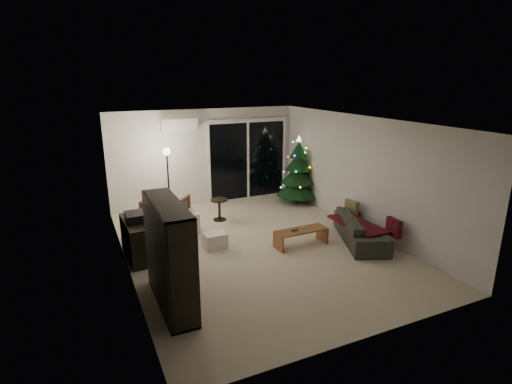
% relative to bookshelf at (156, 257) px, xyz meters
% --- Properties ---
extents(room, '(6.50, 7.51, 2.60)m').
position_rel_bookshelf_xyz_m(room, '(2.71, 2.85, 0.22)').
color(room, beige).
rests_on(room, ground).
extents(bookshelf, '(0.64, 1.63, 1.59)m').
position_rel_bookshelf_xyz_m(bookshelf, '(0.00, 0.00, 0.00)').
color(bookshelf, black).
rests_on(bookshelf, floor).
extents(media_cabinet, '(0.49, 1.18, 0.73)m').
position_rel_bookshelf_xyz_m(media_cabinet, '(0.00, 1.86, -0.43)').
color(media_cabinet, black).
rests_on(media_cabinet, floor).
extents(stereo, '(0.37, 0.44, 0.16)m').
position_rel_bookshelf_xyz_m(stereo, '(0.00, 1.86, 0.01)').
color(stereo, black).
rests_on(stereo, media_cabinet).
extents(armchair, '(1.18, 1.18, 0.78)m').
position_rel_bookshelf_xyz_m(armchair, '(0.80, 3.05, -0.41)').
color(armchair, brown).
rests_on(armchair, floor).
extents(ottoman, '(0.51, 0.51, 0.44)m').
position_rel_bookshelf_xyz_m(ottoman, '(1.16, 2.74, -0.57)').
color(ottoman, white).
rests_on(ottoman, floor).
extents(cardboard_box_a, '(0.51, 0.41, 0.34)m').
position_rel_bookshelf_xyz_m(cardboard_box_a, '(0.63, 1.57, -0.63)').
color(cardboard_box_a, white).
rests_on(cardboard_box_a, floor).
extents(cardboard_box_b, '(0.44, 0.34, 0.31)m').
position_rel_bookshelf_xyz_m(cardboard_box_b, '(1.45, 1.66, -0.64)').
color(cardboard_box_b, white).
rests_on(cardboard_box_b, floor).
extents(side_table, '(0.42, 0.42, 0.51)m').
position_rel_bookshelf_xyz_m(side_table, '(2.08, 3.14, -0.54)').
color(side_table, black).
rests_on(side_table, floor).
extents(floor_lamp, '(0.26, 0.26, 1.65)m').
position_rel_bookshelf_xyz_m(floor_lamp, '(1.05, 3.80, 0.03)').
color(floor_lamp, black).
rests_on(floor_lamp, floor).
extents(sofa, '(1.38, 1.97, 0.54)m').
position_rel_bookshelf_xyz_m(sofa, '(4.30, 0.72, -0.53)').
color(sofa, '#3D4237').
rests_on(sofa, floor).
extents(sofa_throw, '(0.57, 1.32, 0.04)m').
position_rel_bookshelf_xyz_m(sofa_throw, '(4.20, 0.72, -0.41)').
color(sofa_throw, '#530E1B').
rests_on(sofa_throw, sofa).
extents(cushion_a, '(0.14, 0.36, 0.35)m').
position_rel_bookshelf_xyz_m(cushion_a, '(4.55, 1.37, -0.31)').
color(cushion_a, olive).
rests_on(cushion_a, sofa).
extents(cushion_b, '(0.13, 0.36, 0.35)m').
position_rel_bookshelf_xyz_m(cushion_b, '(4.55, 0.07, -0.31)').
color(cushion_b, '#530E1B').
rests_on(cushion_b, sofa).
extents(coffee_table, '(1.09, 0.41, 0.34)m').
position_rel_bookshelf_xyz_m(coffee_table, '(3.06, 1.04, -0.62)').
color(coffee_table, brown).
rests_on(coffee_table, floor).
extents(remote_a, '(0.14, 0.04, 0.02)m').
position_rel_bookshelf_xyz_m(remote_a, '(2.91, 1.04, -0.44)').
color(remote_a, black).
rests_on(remote_a, coffee_table).
extents(remote_b, '(0.13, 0.08, 0.02)m').
position_rel_bookshelf_xyz_m(remote_b, '(3.16, 1.09, -0.44)').
color(remote_b, slate).
rests_on(remote_b, coffee_table).
extents(christmas_tree, '(1.13, 1.13, 1.82)m').
position_rel_bookshelf_xyz_m(christmas_tree, '(4.47, 3.57, 0.11)').
color(christmas_tree, '#143919').
rests_on(christmas_tree, floor).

